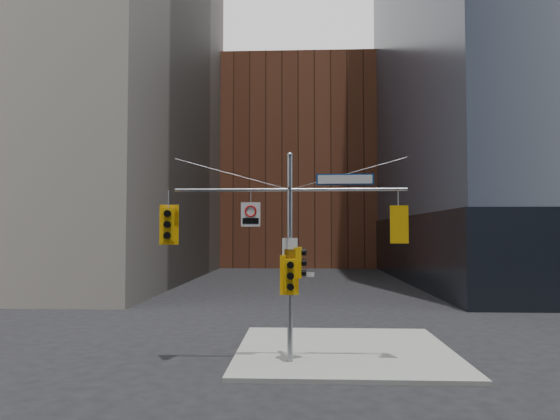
# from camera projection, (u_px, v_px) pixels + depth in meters

# --- Properties ---
(ground) EXTENTS (160.00, 160.00, 0.00)m
(ground) POSITION_uv_depth(u_px,v_px,m) (289.00, 384.00, 14.90)
(ground) COLOR black
(ground) RESTS_ON ground
(sidewalk_corner) EXTENTS (8.00, 8.00, 0.15)m
(sidewalk_corner) POSITION_uv_depth(u_px,v_px,m) (344.00, 350.00, 18.81)
(sidewalk_corner) COLOR gray
(sidewalk_corner) RESTS_ON ground
(brick_midrise) EXTENTS (26.00, 20.00, 28.00)m
(brick_midrise) POSITION_uv_depth(u_px,v_px,m) (299.00, 168.00, 73.42)
(brick_midrise) COLOR brown
(brick_midrise) RESTS_ON ground
(signal_assembly) EXTENTS (8.00, 0.80, 7.30)m
(signal_assembly) POSITION_uv_depth(u_px,v_px,m) (290.00, 236.00, 17.09)
(signal_assembly) COLOR gray
(signal_assembly) RESTS_ON ground
(traffic_light_west_arm) EXTENTS (0.67, 0.57, 1.40)m
(traffic_light_west_arm) POSITION_uv_depth(u_px,v_px,m) (168.00, 225.00, 17.30)
(traffic_light_west_arm) COLOR #E7A70C
(traffic_light_west_arm) RESTS_ON ground
(traffic_light_east_arm) EXTENTS (0.61, 0.49, 1.28)m
(traffic_light_east_arm) POSITION_uv_depth(u_px,v_px,m) (398.00, 224.00, 16.94)
(traffic_light_east_arm) COLOR #E7A70C
(traffic_light_east_arm) RESTS_ON ground
(traffic_light_pole_side) EXTENTS (0.43, 0.37, 1.06)m
(traffic_light_pole_side) POSITION_uv_depth(u_px,v_px,m) (299.00, 263.00, 17.03)
(traffic_light_pole_side) COLOR #E7A70C
(traffic_light_pole_side) RESTS_ON ground
(traffic_light_pole_front) EXTENTS (0.64, 0.54, 1.35)m
(traffic_light_pole_front) POSITION_uv_depth(u_px,v_px,m) (290.00, 275.00, 16.76)
(traffic_light_pole_front) COLOR #E7A70C
(traffic_light_pole_front) RESTS_ON ground
(street_sign_blade) EXTENTS (1.98, 0.08, 0.38)m
(street_sign_blade) POSITION_uv_depth(u_px,v_px,m) (345.00, 179.00, 17.10)
(street_sign_blade) COLOR navy
(street_sign_blade) RESTS_ON ground
(regulatory_sign_arm) EXTENTS (0.67, 0.07, 0.84)m
(regulatory_sign_arm) POSITION_uv_depth(u_px,v_px,m) (251.00, 214.00, 17.16)
(regulatory_sign_arm) COLOR silver
(regulatory_sign_arm) RESTS_ON ground
(regulatory_sign_pole) EXTENTS (0.52, 0.10, 0.69)m
(regulatory_sign_pole) POSITION_uv_depth(u_px,v_px,m) (290.00, 249.00, 16.95)
(regulatory_sign_pole) COLOR silver
(regulatory_sign_pole) RESTS_ON ground
(street_blade_ew) EXTENTS (0.76, 0.10, 0.15)m
(street_blade_ew) POSITION_uv_depth(u_px,v_px,m) (303.00, 274.00, 17.01)
(street_blade_ew) COLOR silver
(street_blade_ew) RESTS_ON ground
(street_blade_ns) EXTENTS (0.13, 0.82, 0.16)m
(street_blade_ns) POSITION_uv_depth(u_px,v_px,m) (290.00, 285.00, 17.46)
(street_blade_ns) COLOR #145926
(street_blade_ns) RESTS_ON ground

